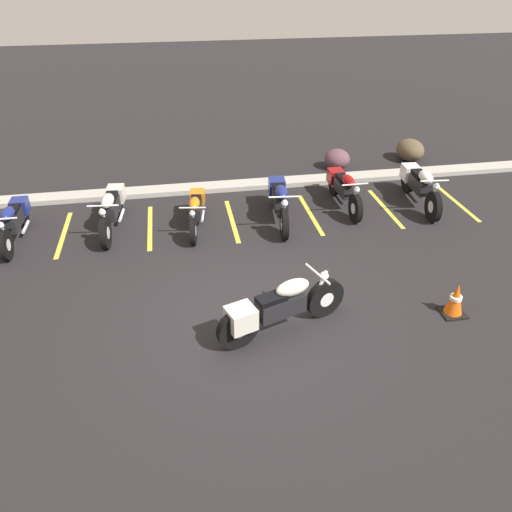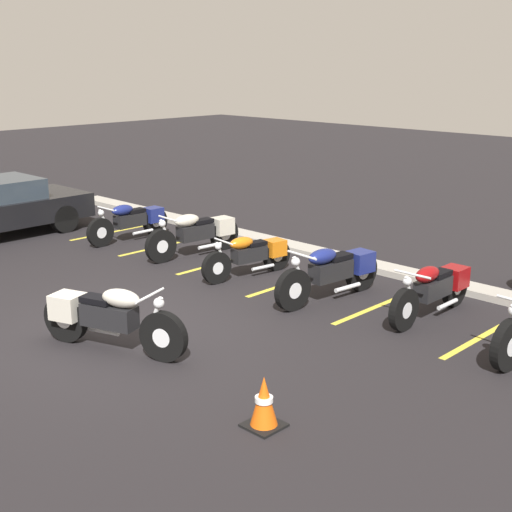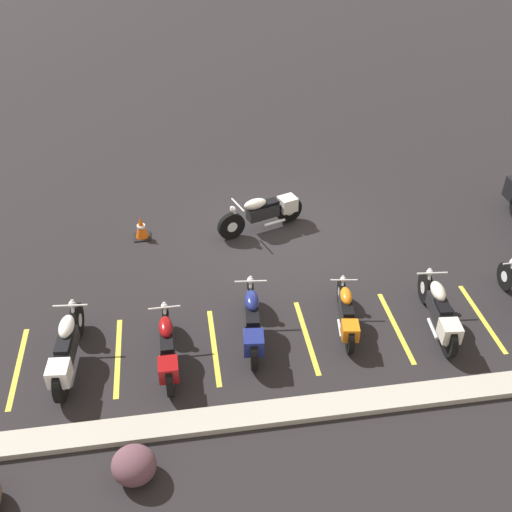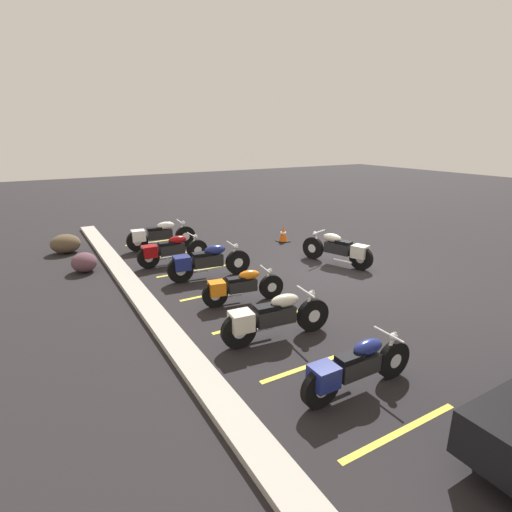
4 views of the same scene
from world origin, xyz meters
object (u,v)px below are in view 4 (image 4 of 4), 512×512
(parked_bike_4, at_px, (170,250))
(landscape_rock_1, at_px, (65,244))
(parked_bike_3, at_px, (206,262))
(parked_bike_5, at_px, (158,235))
(parked_bike_2, at_px, (240,286))
(parked_bike_0, at_px, (354,368))
(traffic_cone, at_px, (283,234))
(motorcycle_cream_featured, at_px, (340,249))
(parked_bike_1, at_px, (272,317))
(landscape_rock_0, at_px, (84,262))

(parked_bike_4, relative_size, landscape_rock_1, 2.33)
(parked_bike_3, height_order, parked_bike_5, parked_bike_5)
(parked_bike_2, height_order, landscape_rock_1, parked_bike_2)
(parked_bike_0, bearing_deg, parked_bike_5, 91.13)
(parked_bike_4, distance_m, parked_bike_5, 1.84)
(parked_bike_4, xyz_separation_m, traffic_cone, (0.51, -4.38, -0.17))
(parked_bike_4, bearing_deg, parked_bike_5, 83.10)
(motorcycle_cream_featured, distance_m, parked_bike_4, 5.03)
(motorcycle_cream_featured, bearing_deg, landscape_rock_1, 32.61)
(landscape_rock_1, relative_size, traffic_cone, 1.56)
(motorcycle_cream_featured, relative_size, parked_bike_5, 0.96)
(parked_bike_5, bearing_deg, landscape_rock_1, 163.81)
(parked_bike_4, relative_size, parked_bike_5, 0.93)
(parked_bike_2, bearing_deg, parked_bike_4, 106.06)
(parked_bike_4, xyz_separation_m, landscape_rock_1, (2.89, 2.55, -0.14))
(parked_bike_1, bearing_deg, parked_bike_0, -79.18)
(parked_bike_3, bearing_deg, parked_bike_1, -87.88)
(parked_bike_0, distance_m, parked_bike_3, 5.69)
(motorcycle_cream_featured, height_order, parked_bike_4, motorcycle_cream_featured)
(parked_bike_5, xyz_separation_m, landscape_rock_1, (1.07, 2.76, -0.18))
(parked_bike_2, relative_size, parked_bike_5, 0.84)
(landscape_rock_0, xyz_separation_m, landscape_rock_1, (2.29, 0.25, 0.03))
(parked_bike_5, xyz_separation_m, landscape_rock_0, (-1.23, 2.51, -0.21))
(landscape_rock_0, distance_m, traffic_cone, 6.68)
(parked_bike_1, bearing_deg, parked_bike_4, 97.54)
(motorcycle_cream_featured, bearing_deg, traffic_cone, -19.95)
(parked_bike_2, bearing_deg, landscape_rock_0, 132.33)
(motorcycle_cream_featured, relative_size, landscape_rock_0, 3.12)
(landscape_rock_0, bearing_deg, motorcycle_cream_featured, -115.28)
(parked_bike_5, height_order, landscape_rock_1, parked_bike_5)
(landscape_rock_1, bearing_deg, parked_bike_1, -161.56)
(traffic_cone, bearing_deg, parked_bike_4, 96.64)
(parked_bike_4, bearing_deg, parked_bike_0, -87.50)
(parked_bike_0, height_order, parked_bike_1, parked_bike_1)
(landscape_rock_0, bearing_deg, parked_bike_2, -146.18)
(motorcycle_cream_featured, relative_size, parked_bike_1, 0.99)
(parked_bike_0, bearing_deg, parked_bike_2, 88.68)
(parked_bike_0, xyz_separation_m, parked_bike_2, (3.80, -0.09, -0.03))
(motorcycle_cream_featured, bearing_deg, parked_bike_3, 57.96)
(parked_bike_2, xyz_separation_m, parked_bike_3, (1.89, 0.03, 0.07))
(parked_bike_3, relative_size, parked_bike_5, 0.99)
(parked_bike_1, distance_m, parked_bike_4, 5.35)
(parked_bike_3, bearing_deg, landscape_rock_0, 146.61)
(parked_bike_4, bearing_deg, parked_bike_1, -88.40)
(motorcycle_cream_featured, xyz_separation_m, parked_bike_4, (2.54, 4.34, -0.03))
(parked_bike_2, distance_m, parked_bike_3, 1.89)
(parked_bike_0, relative_size, parked_bike_2, 1.07)
(parked_bike_2, distance_m, parked_bike_5, 5.37)
(motorcycle_cream_featured, relative_size, parked_bike_4, 1.03)
(parked_bike_1, height_order, landscape_rock_1, parked_bike_1)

